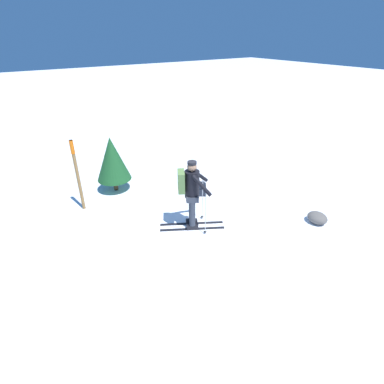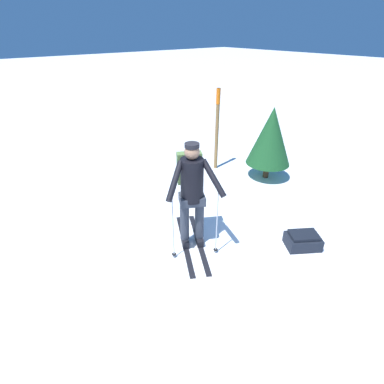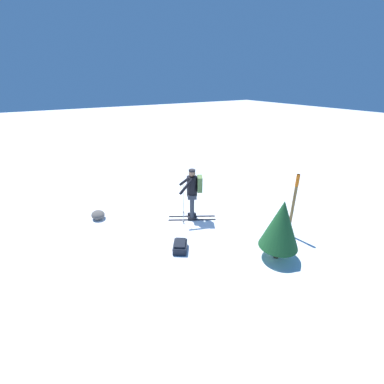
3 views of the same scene
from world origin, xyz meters
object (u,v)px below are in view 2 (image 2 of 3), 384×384
pine_tree (271,136)px  dropped_backpack (303,240)px  skier (192,188)px  trail_marker (217,124)px

pine_tree → dropped_backpack: bearing=-128.4°
dropped_backpack → pine_tree: pine_tree is taller
skier → dropped_backpack: bearing=-42.8°
dropped_backpack → pine_tree: bearing=51.6°
skier → pine_tree: skier is taller
skier → trail_marker: (2.46, 2.02, 0.11)m
pine_tree → skier: bearing=-164.8°
skier → dropped_backpack: 2.10m
trail_marker → pine_tree: (0.58, -1.19, -0.12)m
skier → trail_marker: trail_marker is taller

